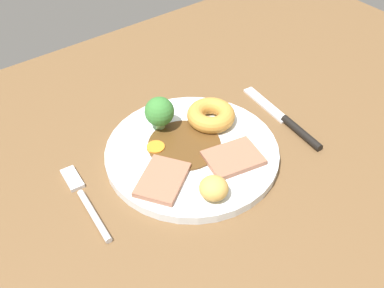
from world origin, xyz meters
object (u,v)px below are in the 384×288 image
at_px(carrot_coin_front, 156,148).
at_px(fork, 85,200).
at_px(meat_slice_under, 162,180).
at_px(roast_potato_left, 214,188).
at_px(broccoli_floret, 159,112).
at_px(knife, 288,122).
at_px(meat_slice_main, 235,157).
at_px(yorkshire_pudding, 211,115).
at_px(dinner_plate, 192,152).

distance_m(carrot_coin_front, fork, 0.13).
xyz_separation_m(meat_slice_under, fork, (-0.10, 0.04, -0.01)).
height_order(roast_potato_left, broccoli_floret, broccoli_floret).
height_order(meat_slice_under, knife, meat_slice_under).
bearing_deg(broccoli_floret, carrot_coin_front, -132.52).
xyz_separation_m(meat_slice_main, carrot_coin_front, (-0.08, 0.09, -0.00)).
height_order(meat_slice_under, yorkshire_pudding, yorkshire_pudding).
xyz_separation_m(meat_slice_main, roast_potato_left, (-0.07, -0.04, 0.01)).
bearing_deg(knife, yorkshire_pudding, 64.19).
bearing_deg(meat_slice_under, fork, 156.42).
bearing_deg(yorkshire_pudding, broccoli_floret, 153.93).
distance_m(carrot_coin_front, broccoli_floret, 0.06).
relative_size(roast_potato_left, knife, 0.21).
distance_m(meat_slice_under, roast_potato_left, 0.07).
bearing_deg(meat_slice_under, knife, -1.51).
xyz_separation_m(dinner_plate, broccoli_floret, (-0.01, 0.07, 0.04)).
distance_m(dinner_plate, meat_slice_under, 0.08).
bearing_deg(carrot_coin_front, dinner_plate, -37.63).
relative_size(meat_slice_under, fork, 0.51).
bearing_deg(broccoli_floret, yorkshire_pudding, -26.07).
bearing_deg(yorkshire_pudding, meat_slice_main, -106.20).
relative_size(roast_potato_left, fork, 0.26).
height_order(meat_slice_main, fork, meat_slice_main).
relative_size(dinner_plate, carrot_coin_front, 9.57).
relative_size(carrot_coin_front, knife, 0.15).
height_order(yorkshire_pudding, carrot_coin_front, yorkshire_pudding).
relative_size(yorkshire_pudding, carrot_coin_front, 2.81).
bearing_deg(broccoli_floret, meat_slice_main, -68.86).
distance_m(meat_slice_under, broccoli_floret, 0.12).
relative_size(dinner_plate, knife, 1.39).
bearing_deg(roast_potato_left, broccoli_floret, 82.07).
bearing_deg(carrot_coin_front, meat_slice_main, -47.63).
bearing_deg(meat_slice_main, broccoli_floret, 111.14).
height_order(dinner_plate, knife, dinner_plate).
bearing_deg(fork, roast_potato_left, -122.22).
xyz_separation_m(yorkshire_pudding, broccoli_floret, (-0.07, 0.04, 0.02)).
bearing_deg(broccoli_floret, fork, -161.58).
relative_size(meat_slice_main, roast_potato_left, 1.98).
relative_size(meat_slice_under, yorkshire_pudding, 1.04).
xyz_separation_m(dinner_plate, roast_potato_left, (-0.03, -0.09, 0.02)).
relative_size(yorkshire_pudding, broccoli_floret, 1.36).
distance_m(meat_slice_under, carrot_coin_front, 0.07).
distance_m(meat_slice_under, fork, 0.11).
relative_size(meat_slice_under, roast_potato_left, 1.99).
height_order(yorkshire_pudding, broccoli_floret, broccoli_floret).
distance_m(dinner_plate, knife, 0.17).
distance_m(roast_potato_left, fork, 0.17).
relative_size(meat_slice_main, yorkshire_pudding, 1.03).
xyz_separation_m(dinner_plate, carrot_coin_front, (-0.04, 0.03, 0.01)).
xyz_separation_m(dinner_plate, meat_slice_main, (0.04, -0.05, 0.01)).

